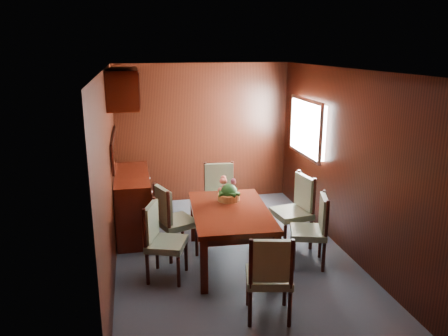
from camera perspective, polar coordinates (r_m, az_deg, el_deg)
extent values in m
plane|color=#3F4A56|center=(5.92, 1.03, -11.14)|extent=(4.50, 4.50, 0.00)
cube|color=black|center=(5.36, -14.74, -0.76)|extent=(0.02, 4.50, 2.40)
cube|color=black|center=(5.99, 15.21, 0.92)|extent=(0.02, 4.50, 2.40)
cube|color=black|center=(7.63, -2.73, 4.54)|extent=(3.00, 0.02, 2.40)
cube|color=black|center=(3.46, 9.63, -9.66)|extent=(3.00, 0.02, 2.40)
cube|color=black|center=(5.29, 1.16, 12.76)|extent=(3.00, 4.50, 0.02)
cube|color=white|center=(6.90, 11.11, 5.20)|extent=(0.14, 1.10, 0.80)
cube|color=#B2B2B7|center=(6.88, 10.57, 5.18)|extent=(0.04, 1.20, 0.90)
cube|color=black|center=(6.31, -14.16, 2.46)|extent=(0.03, 1.36, 0.41)
cube|color=silver|center=(6.30, -14.00, 2.47)|extent=(0.01, 1.30, 0.35)
cube|color=#330D06|center=(6.17, -13.09, 10.26)|extent=(0.40, 1.40, 0.50)
cube|color=#330D06|center=(6.53, -11.75, -4.53)|extent=(0.48, 1.40, 0.90)
cube|color=#330D06|center=(4.94, -2.65, -12.68)|extent=(0.09, 0.09, 0.65)
cube|color=#330D06|center=(5.07, 6.79, -11.96)|extent=(0.09, 0.09, 0.65)
cube|color=#330D06|center=(6.19, -3.98, -6.64)|extent=(0.09, 0.09, 0.65)
cube|color=#330D06|center=(6.29, 3.51, -6.23)|extent=(0.09, 0.09, 0.65)
cube|color=black|center=(5.49, 0.84, -6.45)|extent=(0.91, 1.44, 0.09)
cube|color=#330D06|center=(5.46, 0.85, -5.71)|extent=(1.03, 1.56, 0.06)
cylinder|color=black|center=(5.55, -8.72, -11.10)|extent=(0.04, 0.04, 0.37)
cylinder|color=black|center=(5.22, -9.96, -12.95)|extent=(0.04, 0.04, 0.37)
cylinder|color=black|center=(5.46, -4.97, -11.43)|extent=(0.04, 0.04, 0.37)
cylinder|color=black|center=(5.13, -5.96, -13.35)|extent=(0.04, 0.04, 0.37)
cube|color=slate|center=(5.23, -7.50, -9.80)|extent=(0.55, 0.56, 0.08)
cylinder|color=black|center=(5.35, -9.04, -6.34)|extent=(0.04, 0.04, 0.50)
cylinder|color=black|center=(5.01, -10.33, -7.95)|extent=(0.04, 0.04, 0.50)
cube|color=slate|center=(5.16, -9.47, -6.94)|extent=(0.19, 0.40, 0.42)
cylinder|color=black|center=(5.97, -8.70, -9.02)|extent=(0.04, 0.04, 0.39)
cylinder|color=black|center=(5.64, -6.98, -10.48)|extent=(0.04, 0.04, 0.39)
cylinder|color=black|center=(6.11, -5.44, -8.28)|extent=(0.04, 0.04, 0.39)
cylinder|color=black|center=(5.80, -3.57, -9.64)|extent=(0.04, 0.04, 0.39)
cube|color=slate|center=(5.77, -6.25, -7.05)|extent=(0.57, 0.59, 0.08)
cylinder|color=black|center=(5.77, -8.99, -4.40)|extent=(0.04, 0.04, 0.52)
cylinder|color=black|center=(5.43, -7.25, -5.63)|extent=(0.04, 0.04, 0.52)
cube|color=slate|center=(5.60, -7.97, -4.77)|extent=(0.21, 0.41, 0.44)
cylinder|color=black|center=(5.54, 12.87, -11.35)|extent=(0.04, 0.04, 0.37)
cylinder|color=black|center=(5.88, 12.42, -9.68)|extent=(0.04, 0.04, 0.37)
cylinder|color=black|center=(5.51, 9.06, -11.33)|extent=(0.04, 0.04, 0.37)
cylinder|color=black|center=(5.85, 8.85, -9.64)|extent=(0.04, 0.04, 0.37)
cube|color=slate|center=(5.59, 10.93, -8.24)|extent=(0.53, 0.54, 0.08)
cylinder|color=black|center=(5.34, 13.29, -6.65)|extent=(0.04, 0.04, 0.50)
cylinder|color=black|center=(5.70, 12.80, -5.20)|extent=(0.04, 0.04, 0.50)
cube|color=slate|center=(5.51, 12.86, -5.72)|extent=(0.17, 0.40, 0.42)
cylinder|color=black|center=(6.08, 11.28, -8.61)|extent=(0.05, 0.05, 0.40)
cylinder|color=black|center=(6.40, 9.35, -7.22)|extent=(0.05, 0.05, 0.40)
cylinder|color=black|center=(5.89, 7.96, -9.23)|extent=(0.05, 0.05, 0.40)
cylinder|color=black|center=(6.23, 6.16, -7.76)|extent=(0.05, 0.05, 0.40)
cube|color=slate|center=(6.05, 8.79, -5.89)|extent=(0.52, 0.54, 0.08)
cylinder|color=black|center=(5.89, 11.64, -3.84)|extent=(0.05, 0.05, 0.54)
cylinder|color=black|center=(6.22, 9.65, -2.67)|extent=(0.05, 0.05, 0.54)
cube|color=slate|center=(6.04, 10.46, -3.08)|extent=(0.12, 0.44, 0.46)
cylinder|color=black|center=(4.48, 3.41, -17.96)|extent=(0.04, 0.04, 0.38)
cylinder|color=black|center=(4.52, 8.57, -17.82)|extent=(0.04, 0.04, 0.38)
cylinder|color=black|center=(4.79, 3.18, -15.53)|extent=(0.04, 0.04, 0.38)
cylinder|color=black|center=(4.82, 7.95, -15.42)|extent=(0.04, 0.04, 0.38)
cube|color=slate|center=(4.52, 5.87, -14.01)|extent=(0.53, 0.51, 0.08)
cylinder|color=black|center=(4.21, 3.53, -12.37)|extent=(0.04, 0.04, 0.50)
cylinder|color=black|center=(4.25, 8.87, -12.27)|extent=(0.04, 0.04, 0.50)
cube|color=slate|center=(4.24, 6.19, -11.98)|extent=(0.41, 0.14, 0.43)
cylinder|color=black|center=(6.79, 1.06, -5.66)|extent=(0.05, 0.05, 0.40)
cylinder|color=black|center=(6.74, -2.40, -5.82)|extent=(0.05, 0.05, 0.40)
cylinder|color=black|center=(6.43, 1.60, -6.90)|extent=(0.05, 0.05, 0.40)
cylinder|color=black|center=(6.38, -2.07, -7.09)|extent=(0.05, 0.05, 0.40)
cube|color=slate|center=(6.49, -0.46, -4.21)|extent=(0.50, 0.49, 0.08)
cylinder|color=black|center=(6.63, 1.07, -1.36)|extent=(0.05, 0.05, 0.53)
cylinder|color=black|center=(6.58, -2.47, -1.50)|extent=(0.05, 0.05, 0.53)
cube|color=slate|center=(6.57, -0.67, -1.31)|extent=(0.43, 0.09, 0.45)
cylinder|color=#BE753A|center=(5.75, 0.64, -3.81)|extent=(0.29, 0.29, 0.09)
sphere|color=#24501A|center=(5.73, 0.64, -3.18)|extent=(0.22, 0.22, 0.22)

